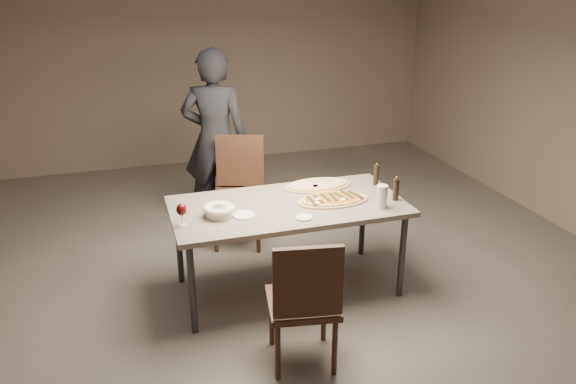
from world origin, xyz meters
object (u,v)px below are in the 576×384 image
object	(u,v)px
pepper_mill_left	(396,189)
diner	(215,140)
carafe	(382,196)
ham_pizza	(317,185)
zucchini_pizza	(333,199)
chair_near	(305,298)
dining_table	(288,211)
bread_basket	(219,210)
chair_far	(239,184)

from	to	relation	value
pepper_mill_left	diner	size ratio (longest dim) A/B	0.11
pepper_mill_left	carafe	size ratio (longest dim) A/B	1.10
ham_pizza	carafe	distance (m)	0.64
zucchini_pizza	ham_pizza	xyz separation A→B (m)	(-0.01, 0.33, -0.00)
carafe	diner	bearing A→B (deg)	119.31
zucchini_pizza	diner	xyz separation A→B (m)	(-0.65, 1.48, 0.12)
ham_pizza	pepper_mill_left	xyz separation A→B (m)	(0.48, -0.45, 0.08)
pepper_mill_left	chair_near	xyz separation A→B (m)	(-1.02, -0.80, -0.32)
dining_table	bread_basket	xyz separation A→B (m)	(-0.55, -0.07, 0.11)
dining_table	ham_pizza	xyz separation A→B (m)	(0.35, 0.28, 0.07)
ham_pizza	carafe	world-z (taller)	carafe
zucchini_pizza	bread_basket	xyz separation A→B (m)	(-0.90, -0.02, 0.03)
bread_basket	diner	size ratio (longest dim) A/B	0.13
dining_table	diner	xyz separation A→B (m)	(-0.30, 1.43, 0.20)
ham_pizza	diner	distance (m)	1.33
ham_pizza	bread_basket	distance (m)	0.96
dining_table	carafe	xyz separation A→B (m)	(0.66, -0.27, 0.15)
bread_basket	carafe	world-z (taller)	carafe
carafe	chair_far	xyz separation A→B (m)	(-0.82, 1.29, -0.28)
diner	zucchini_pizza	bearing A→B (deg)	134.12
chair_far	diner	distance (m)	0.55
pepper_mill_left	chair_near	world-z (taller)	pepper_mill_left
pepper_mill_left	chair_far	size ratio (longest dim) A/B	0.20
zucchini_pizza	ham_pizza	world-z (taller)	zucchini_pizza
dining_table	ham_pizza	bearing A→B (deg)	39.04
dining_table	bread_basket	world-z (taller)	bread_basket
bread_basket	chair_near	distance (m)	1.01
chair_far	dining_table	bearing A→B (deg)	118.11
pepper_mill_left	chair_far	xyz separation A→B (m)	(-0.99, 1.19, -0.28)
chair_far	diner	xyz separation A→B (m)	(-0.14, 0.42, 0.33)
dining_table	pepper_mill_left	world-z (taller)	pepper_mill_left
carafe	chair_near	world-z (taller)	chair_near
dining_table	bread_basket	size ratio (longest dim) A/B	7.75
zucchini_pizza	carafe	world-z (taller)	carafe
pepper_mill_left	bread_basket	bearing A→B (deg)	175.71
pepper_mill_left	chair_far	world-z (taller)	chair_far
chair_near	chair_far	world-z (taller)	chair_far
dining_table	bread_basket	bearing A→B (deg)	-172.75
carafe	chair_near	size ratio (longest dim) A/B	0.19
bread_basket	chair_far	xyz separation A→B (m)	(0.39, 1.09, -0.24)
dining_table	chair_far	bearing A→B (deg)	99.03
bread_basket	pepper_mill_left	size ratio (longest dim) A/B	1.18
dining_table	carafe	distance (m)	0.73
carafe	chair_far	bearing A→B (deg)	122.43
bread_basket	diner	distance (m)	1.52
zucchini_pizza	pepper_mill_left	world-z (taller)	pepper_mill_left
bread_basket	dining_table	bearing A→B (deg)	7.25
ham_pizza	pepper_mill_left	bearing A→B (deg)	-49.95
dining_table	pepper_mill_left	bearing A→B (deg)	-11.81
bread_basket	zucchini_pizza	bearing A→B (deg)	1.16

